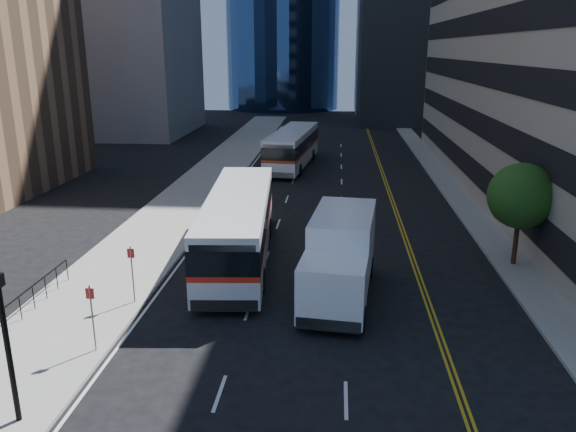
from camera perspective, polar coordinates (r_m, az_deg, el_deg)
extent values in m
plane|color=black|center=(21.89, 4.44, -12.09)|extent=(160.00, 160.00, 0.00)
cube|color=gray|center=(46.61, -8.19, 3.56)|extent=(5.00, 90.00, 0.15)
cube|color=gray|center=(46.30, 16.07, 2.98)|extent=(2.00, 90.00, 0.15)
cylinder|color=#332114|center=(30.11, 22.11, -2.52)|extent=(0.24, 0.24, 2.20)
sphere|color=#134314|center=(29.46, 22.61, 1.90)|extent=(3.20, 3.20, 3.20)
cylinder|color=black|center=(17.99, -26.48, -12.58)|extent=(0.16, 0.16, 4.20)
cube|color=silver|center=(28.93, -5.00, -2.57)|extent=(4.00, 13.68, 1.24)
cube|color=red|center=(28.70, -5.03, -1.19)|extent=(4.02, 13.70, 0.25)
cube|color=black|center=(28.52, -5.07, -0.01)|extent=(4.02, 13.70, 1.01)
cube|color=silver|center=(28.29, -5.11, 1.63)|extent=(4.00, 13.68, 0.56)
cylinder|color=black|center=(25.52, -8.81, -6.49)|extent=(0.43, 1.15, 1.12)
cylinder|color=black|center=(25.23, -2.75, -6.57)|extent=(0.43, 1.15, 1.12)
cylinder|color=black|center=(32.61, -6.76, -1.22)|extent=(0.43, 1.15, 1.12)
cylinder|color=black|center=(32.39, -2.04, -1.23)|extent=(0.43, 1.15, 1.12)
cube|color=white|center=(51.95, 0.48, 6.09)|extent=(4.17, 13.19, 1.19)
cube|color=#C43D12|center=(51.83, 0.48, 6.85)|extent=(4.19, 13.21, 0.24)
cube|color=black|center=(51.73, 0.48, 7.50)|extent=(4.19, 13.21, 0.97)
cube|color=white|center=(51.61, 0.48, 8.39)|extent=(4.17, 13.19, 0.54)
cylinder|color=black|center=(48.56, -1.87, 4.81)|extent=(0.44, 1.11, 1.08)
cylinder|color=black|center=(48.06, 1.13, 4.69)|extent=(0.44, 1.11, 1.08)
cylinder|color=black|center=(55.61, -0.17, 6.34)|extent=(0.44, 1.11, 1.08)
cylinder|color=black|center=(55.17, 2.46, 6.24)|extent=(0.44, 1.11, 1.08)
cube|color=white|center=(22.00, 4.54, -7.41)|extent=(2.82, 2.63, 2.25)
cube|color=black|center=(20.90, 4.23, -7.46)|extent=(2.36, 0.32, 1.18)
cube|color=white|center=(25.24, 5.60, -2.65)|extent=(3.12, 5.40, 2.79)
cube|color=black|center=(24.73, 5.22, -7.06)|extent=(2.74, 7.25, 0.27)
cylinder|color=black|center=(22.40, 1.41, -9.84)|extent=(0.41, 1.06, 1.03)
cylinder|color=black|center=(22.17, 7.45, -10.29)|extent=(0.41, 1.06, 1.03)
cylinder|color=black|center=(27.25, 3.36, -4.89)|extent=(0.41, 1.06, 1.03)
cylinder|color=black|center=(27.05, 8.28, -5.20)|extent=(0.41, 1.06, 1.03)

